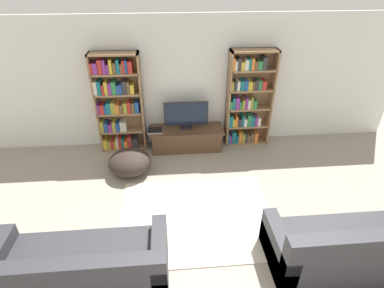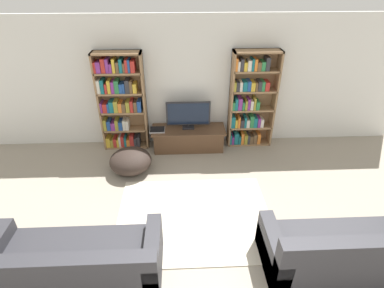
# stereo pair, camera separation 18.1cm
# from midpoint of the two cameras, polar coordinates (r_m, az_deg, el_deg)

# --- Properties ---
(wall_back) EXTENTS (8.80, 0.06, 2.60)m
(wall_back) POSITION_cam_midpoint_polar(r_m,az_deg,el_deg) (6.08, 0.40, 11.53)
(wall_back) COLOR silver
(wall_back) RESTS_ON ground_plane
(bookshelf_left) EXTENTS (0.91, 0.30, 1.98)m
(bookshelf_left) POSITION_cam_midpoint_polar(r_m,az_deg,el_deg) (6.11, -12.56, 7.79)
(bookshelf_left) COLOR #93704C
(bookshelf_left) RESTS_ON ground_plane
(bookshelf_right) EXTENTS (0.91, 0.30, 1.98)m
(bookshelf_right) POSITION_cam_midpoint_polar(r_m,az_deg,el_deg) (6.22, 11.81, 7.93)
(bookshelf_right) COLOR #93704C
(bookshelf_right) RESTS_ON ground_plane
(tv_stand) EXTENTS (1.49, 0.56, 0.45)m
(tv_stand) POSITION_cam_midpoint_polar(r_m,az_deg,el_deg) (6.22, 0.16, 1.11)
(tv_stand) COLOR brown
(tv_stand) RESTS_ON ground_plane
(television) EXTENTS (0.88, 0.16, 0.58)m
(television) POSITION_cam_midpoint_polar(r_m,az_deg,el_deg) (6.00, 0.15, 5.64)
(television) COLOR black
(television) RESTS_ON tv_stand
(laptop) EXTENTS (0.30, 0.26, 0.03)m
(laptop) POSITION_cam_midpoint_polar(r_m,az_deg,el_deg) (6.08, -5.78, 2.71)
(laptop) COLOR #B7B7BC
(laptop) RESTS_ON tv_stand
(area_rug) EXTENTS (2.34, 1.80, 0.02)m
(area_rug) POSITION_cam_midpoint_polar(r_m,az_deg,el_deg) (4.72, 1.53, -13.73)
(area_rug) COLOR beige
(area_rug) RESTS_ON ground_plane
(couch_left_sectional) EXTENTS (2.05, 0.87, 0.75)m
(couch_left_sectional) POSITION_cam_midpoint_polar(r_m,az_deg,el_deg) (4.06, -20.13, -20.72)
(couch_left_sectional) COLOR #2D2D33
(couch_left_sectional) RESTS_ON ground_plane
(couch_right_sofa) EXTENTS (1.97, 0.89, 0.85)m
(couch_right_sofa) POSITION_cam_midpoint_polar(r_m,az_deg,el_deg) (4.39, 28.27, -17.97)
(couch_right_sofa) COLOR #2D2D33
(couch_right_sofa) RESTS_ON ground_plane
(beanbag_ottoman) EXTENTS (0.77, 0.77, 0.43)m
(beanbag_ottoman) POSITION_cam_midpoint_polar(r_m,az_deg,el_deg) (5.63, -10.71, -3.19)
(beanbag_ottoman) COLOR #2D231E
(beanbag_ottoman) RESTS_ON ground_plane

